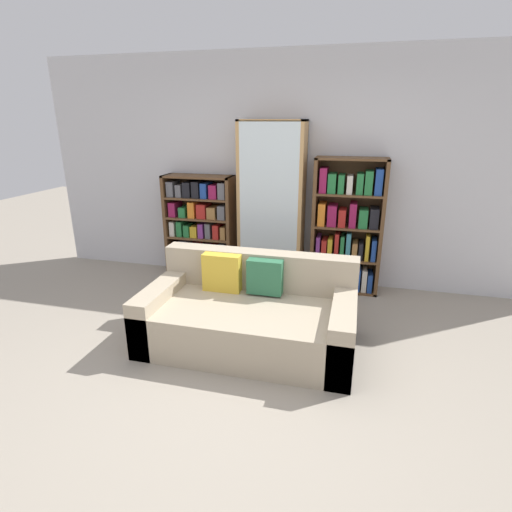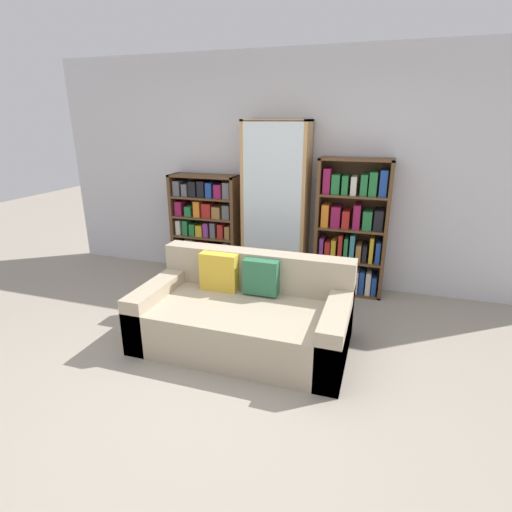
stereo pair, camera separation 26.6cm
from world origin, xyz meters
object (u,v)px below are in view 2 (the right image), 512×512
(display_cabinet, at_px, (276,206))
(bookshelf_right, at_px, (351,231))
(couch, at_px, (245,315))
(wine_bottle, at_px, (293,288))
(bookshelf_left, at_px, (206,226))

(display_cabinet, bearing_deg, bookshelf_right, 1.08)
(couch, distance_m, bookshelf_right, 1.72)
(couch, relative_size, wine_bottle, 5.37)
(display_cabinet, relative_size, bookshelf_right, 1.25)
(couch, relative_size, bookshelf_left, 1.42)
(couch, xyz_separation_m, bookshelf_right, (0.77, 1.46, 0.47))
(bookshelf_right, relative_size, wine_bottle, 4.51)
(bookshelf_left, distance_m, wine_bottle, 1.43)
(couch, bearing_deg, bookshelf_right, 62.23)
(bookshelf_left, height_order, wine_bottle, bookshelf_left)
(bookshelf_right, bearing_deg, bookshelf_left, -179.98)
(bookshelf_left, relative_size, wine_bottle, 3.78)
(bookshelf_right, bearing_deg, display_cabinet, -178.92)
(couch, height_order, wine_bottle, couch)
(bookshelf_right, xyz_separation_m, wine_bottle, (-0.55, -0.45, -0.60))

